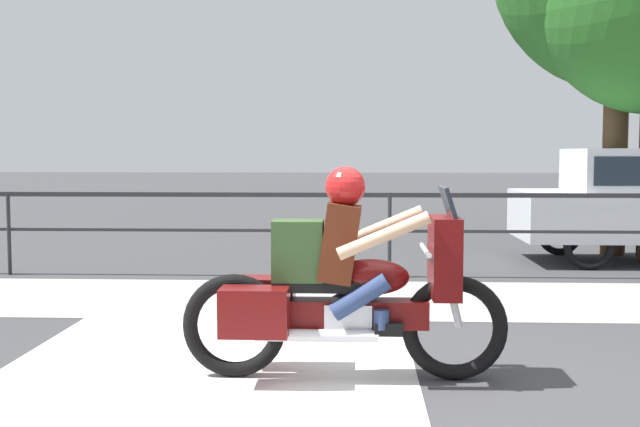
{
  "coord_description": "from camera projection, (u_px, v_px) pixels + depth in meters",
  "views": [
    {
      "loc": [
        -0.41,
        -5.5,
        1.65
      ],
      "look_at": [
        -0.74,
        1.31,
        1.12
      ],
      "focal_mm": 45.0,
      "sensor_mm": 36.0,
      "label": 1
    }
  ],
  "objects": [
    {
      "name": "ground_plane",
      "position": [
        417.0,
        389.0,
        5.58
      ],
      "size": [
        120.0,
        120.0,
        0.0
      ],
      "primitive_type": "plane",
      "color": "#38383A"
    },
    {
      "name": "fence_railing",
      "position": [
        390.0,
        211.0,
        10.48
      ],
      "size": [
        36.0,
        0.05,
        1.12
      ],
      "color": "#232326",
      "rests_on": "ground"
    },
    {
      "name": "motorcycle",
      "position": [
        341.0,
        285.0,
        5.79
      ],
      "size": [
        2.37,
        0.76,
        1.55
      ],
      "rotation": [
        0.0,
        0.0,
        0.04
      ],
      "color": "black",
      "rests_on": "ground"
    },
    {
      "name": "sidewalk_band",
      "position": [
        395.0,
        299.0,
        8.97
      ],
      "size": [
        44.0,
        2.4,
        0.01
      ],
      "primitive_type": "cube",
      "color": "#99968E",
      "rests_on": "ground"
    },
    {
      "name": "crosswalk_band",
      "position": [
        191.0,
        394.0,
        5.46
      ],
      "size": [
        3.15,
        6.0,
        0.01
      ],
      "primitive_type": "cube",
      "color": "silver",
      "rests_on": "ground"
    }
  ]
}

